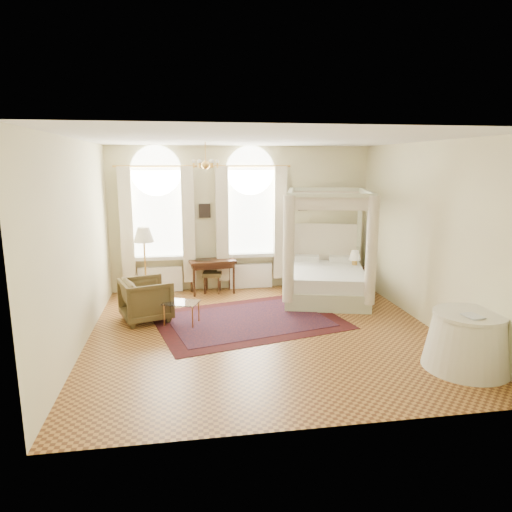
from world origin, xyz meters
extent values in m
plane|color=#A36D2F|center=(0.00, 0.00, 0.00)|extent=(6.00, 6.00, 0.00)
plane|color=beige|center=(0.00, 3.00, 1.65)|extent=(6.00, 0.00, 6.00)
plane|color=beige|center=(0.00, -3.00, 1.65)|extent=(6.00, 0.00, 6.00)
plane|color=beige|center=(-3.00, 0.00, 1.65)|extent=(0.00, 6.00, 6.00)
plane|color=beige|center=(3.00, 0.00, 1.65)|extent=(0.00, 6.00, 6.00)
plane|color=white|center=(0.00, 0.00, 3.30)|extent=(6.00, 6.00, 0.00)
cube|color=white|center=(-1.90, 2.97, 1.80)|extent=(1.10, 0.04, 1.90)
cylinder|color=white|center=(-1.90, 2.97, 2.75)|extent=(1.10, 0.04, 1.10)
cube|color=white|center=(-1.90, 2.88, 0.81)|extent=(1.32, 0.24, 0.08)
cube|color=beige|center=(-2.57, 2.80, 1.55)|extent=(0.28, 0.14, 2.60)
cube|color=beige|center=(-1.23, 2.80, 1.55)|extent=(0.28, 0.14, 2.60)
cube|color=white|center=(-1.90, 2.90, 0.30)|extent=(1.00, 0.12, 0.58)
cube|color=white|center=(0.20, 2.97, 1.80)|extent=(1.10, 0.04, 1.90)
cylinder|color=white|center=(0.20, 2.97, 2.75)|extent=(1.10, 0.04, 1.10)
cube|color=white|center=(0.20, 2.88, 0.81)|extent=(1.32, 0.24, 0.08)
cube|color=beige|center=(-0.47, 2.80, 1.55)|extent=(0.28, 0.14, 2.60)
cube|color=beige|center=(0.87, 2.80, 1.55)|extent=(0.28, 0.14, 2.60)
cube|color=white|center=(0.20, 2.90, 0.30)|extent=(1.00, 0.12, 0.58)
cylinder|color=gold|center=(-0.90, 1.20, 3.10)|extent=(0.02, 0.02, 0.40)
sphere|color=gold|center=(-0.90, 1.20, 2.88)|extent=(0.16, 0.16, 0.16)
sphere|color=beige|center=(-0.68, 1.20, 2.95)|extent=(0.07, 0.07, 0.07)
sphere|color=beige|center=(-0.79, 1.39, 2.95)|extent=(0.07, 0.07, 0.07)
sphere|color=beige|center=(-1.01, 1.39, 2.95)|extent=(0.07, 0.07, 0.07)
sphere|color=beige|center=(-1.12, 1.20, 2.95)|extent=(0.07, 0.07, 0.07)
sphere|color=beige|center=(-1.01, 1.01, 2.95)|extent=(0.07, 0.07, 0.07)
sphere|color=beige|center=(-0.79, 1.01, 2.95)|extent=(0.07, 0.07, 0.07)
cube|color=black|center=(-0.85, 2.97, 1.85)|extent=(0.26, 0.03, 0.32)
cube|color=black|center=(1.45, 2.97, 1.95)|extent=(0.22, 0.03, 0.26)
cube|color=#B8BB98|center=(1.70, 1.84, 0.18)|extent=(2.20, 2.48, 0.36)
cube|color=silver|center=(1.70, 1.84, 0.50)|extent=(2.07, 2.36, 0.28)
cube|color=beige|center=(1.96, 2.83, 0.91)|extent=(1.68, 0.52, 1.21)
cube|color=#B8BB98|center=(1.19, 3.01, 1.16)|extent=(0.11, 0.11, 2.32)
cube|color=#B8BB98|center=(2.72, 2.60, 1.16)|extent=(0.11, 0.11, 2.32)
cube|color=#B8BB98|center=(0.68, 1.08, 1.16)|extent=(0.11, 0.11, 2.32)
cube|color=#B8BB98|center=(2.21, 0.67, 1.16)|extent=(0.11, 0.11, 2.32)
cube|color=#B8BB98|center=(1.96, 2.81, 2.32)|extent=(1.68, 0.52, 0.08)
cube|color=#B8BB98|center=(1.45, 0.88, 2.32)|extent=(1.68, 0.52, 0.08)
cube|color=#B8BB98|center=(0.93, 2.05, 2.32)|extent=(0.62, 2.07, 0.08)
cube|color=#B8BB98|center=(2.47, 1.64, 2.32)|extent=(0.62, 2.07, 0.08)
cube|color=beige|center=(1.96, 2.81, 2.18)|extent=(1.72, 0.49, 0.28)
cube|color=beige|center=(1.45, 0.88, 2.18)|extent=(1.72, 0.49, 0.28)
cube|color=beige|center=(0.93, 2.05, 2.18)|extent=(0.60, 2.11, 0.28)
cube|color=beige|center=(2.47, 1.64, 2.18)|extent=(0.60, 2.11, 0.28)
cylinder|color=beige|center=(0.68, 1.08, 1.26)|extent=(0.22, 0.22, 2.12)
cylinder|color=beige|center=(2.21, 0.67, 1.26)|extent=(0.22, 0.22, 2.12)
cube|color=#35190E|center=(2.50, 2.25, 0.29)|extent=(0.50, 0.48, 0.58)
cylinder|color=gold|center=(2.48, 2.17, 0.68)|extent=(0.11, 0.11, 0.19)
cone|color=beige|center=(2.48, 2.17, 0.87)|extent=(0.27, 0.27, 0.21)
cube|color=#35190E|center=(-0.72, 2.65, 0.74)|extent=(1.08, 0.65, 0.06)
cube|color=#35190E|center=(-0.72, 2.65, 0.64)|extent=(0.97, 0.54, 0.10)
cylinder|color=#35190E|center=(-1.20, 2.80, 0.36)|extent=(0.05, 0.05, 0.72)
cylinder|color=#35190E|center=(-0.30, 2.91, 0.36)|extent=(0.05, 0.05, 0.72)
cylinder|color=#35190E|center=(-1.15, 2.39, 0.36)|extent=(0.05, 0.05, 0.72)
cylinder|color=#35190E|center=(-0.25, 2.50, 0.36)|extent=(0.05, 0.05, 0.72)
imported|color=black|center=(-0.93, 2.64, 0.78)|extent=(0.40, 0.31, 0.03)
cube|color=#4C3E20|center=(-0.72, 2.68, 0.43)|extent=(0.48, 0.48, 0.08)
cylinder|color=#35190E|center=(-0.91, 2.56, 0.20)|extent=(0.04, 0.04, 0.39)
cylinder|color=#35190E|center=(-0.60, 2.50, 0.20)|extent=(0.04, 0.04, 0.39)
cylinder|color=#35190E|center=(-0.85, 2.86, 0.20)|extent=(0.04, 0.04, 0.39)
cylinder|color=#35190E|center=(-0.54, 2.80, 0.20)|extent=(0.04, 0.04, 0.39)
imported|color=#483B1F|center=(-2.08, 0.99, 0.40)|extent=(1.11, 1.09, 0.80)
cube|color=silver|center=(-1.43, 0.66, 0.41)|extent=(0.74, 0.63, 0.02)
cylinder|color=gold|center=(-1.74, 0.59, 0.21)|extent=(0.02, 0.02, 0.41)
cylinder|color=gold|center=(-1.23, 0.40, 0.21)|extent=(0.02, 0.02, 0.41)
cylinder|color=gold|center=(-1.62, 0.92, 0.21)|extent=(0.02, 0.02, 0.41)
cylinder|color=gold|center=(-1.11, 0.73, 0.21)|extent=(0.02, 0.02, 0.41)
cylinder|color=gold|center=(-2.16, 2.06, 0.01)|extent=(0.29, 0.29, 0.03)
cylinder|color=gold|center=(-2.16, 2.06, 0.71)|extent=(0.04, 0.04, 1.43)
cone|color=beige|center=(-2.16, 2.06, 1.47)|extent=(0.42, 0.42, 0.30)
cube|color=#410F10|center=(-0.18, 0.67, 0.00)|extent=(3.84, 3.15, 0.01)
cube|color=black|center=(-0.18, 0.67, 0.01)|extent=(3.21, 2.51, 0.01)
cone|color=beige|center=(2.64, -1.85, 0.39)|extent=(1.22, 1.22, 0.79)
cylinder|color=beige|center=(2.64, -1.85, 0.81)|extent=(1.00, 1.00, 0.04)
imported|color=black|center=(2.46, -2.04, 0.85)|extent=(0.24, 0.30, 0.03)
camera|label=1|loc=(-1.35, -7.46, 2.93)|focal=32.00mm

